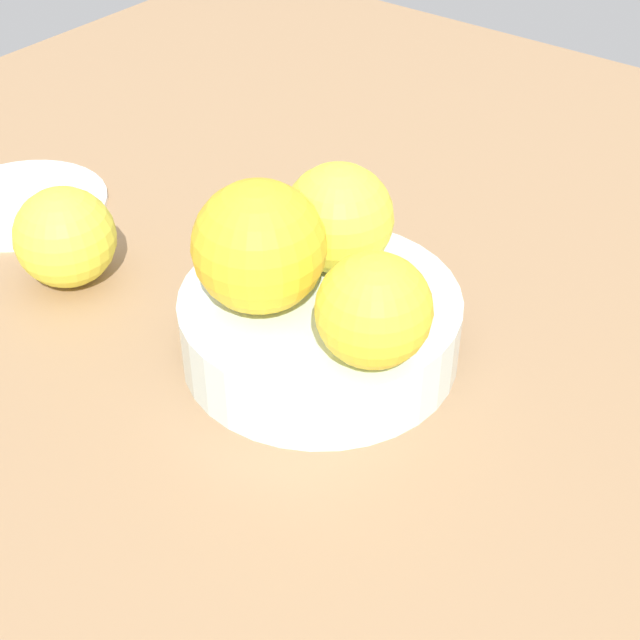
% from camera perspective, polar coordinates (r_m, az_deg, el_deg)
% --- Properties ---
extents(ground_plane, '(1.10, 1.10, 0.02)m').
position_cam_1_polar(ground_plane, '(0.61, -0.00, -2.71)').
color(ground_plane, '#997551').
extents(fruit_bowl, '(0.17, 0.17, 0.04)m').
position_cam_1_polar(fruit_bowl, '(0.59, -0.00, -0.43)').
color(fruit_bowl, silver).
rests_on(fruit_bowl, ground_plane).
extents(orange_in_bowl_0, '(0.07, 0.07, 0.07)m').
position_cam_1_polar(orange_in_bowl_0, '(0.58, 1.11, 6.17)').
color(orange_in_bowl_0, yellow).
rests_on(orange_in_bowl_0, fruit_bowl).
extents(orange_in_bowl_1, '(0.08, 0.08, 0.08)m').
position_cam_1_polar(orange_in_bowl_1, '(0.55, -3.70, 4.44)').
color(orange_in_bowl_1, yellow).
rests_on(orange_in_bowl_1, fruit_bowl).
extents(orange_in_bowl_2, '(0.06, 0.06, 0.06)m').
position_cam_1_polar(orange_in_bowl_2, '(0.51, 3.28, 0.59)').
color(orange_in_bowl_2, yellow).
rests_on(orange_in_bowl_2, fruit_bowl).
extents(orange_loose_0, '(0.07, 0.07, 0.07)m').
position_cam_1_polar(orange_loose_0, '(0.67, -15.14, 4.85)').
color(orange_loose_0, yellow).
rests_on(orange_loose_0, ground_plane).
extents(side_plate, '(0.13, 0.13, 0.01)m').
position_cam_1_polar(side_plate, '(0.78, -17.48, 6.95)').
color(side_plate, white).
rests_on(side_plate, ground_plane).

